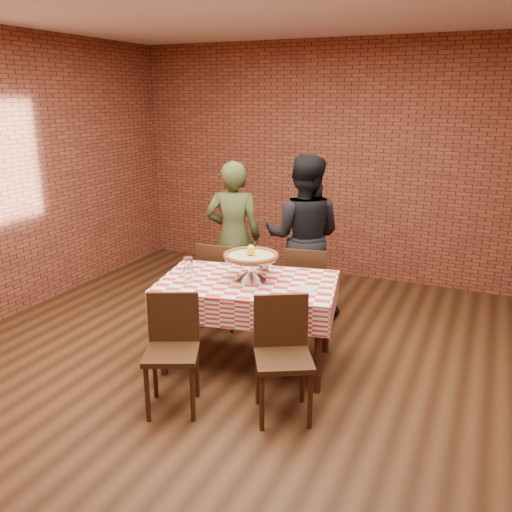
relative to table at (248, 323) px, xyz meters
name	(u,v)px	position (x,y,z in m)	size (l,w,h in m)	color
ground	(234,379)	(0.02, -0.31, -0.38)	(6.00, 6.00, 0.00)	black
back_wall	(341,162)	(0.02, 2.69, 1.08)	(5.50, 5.50, 0.00)	brown
table	(248,323)	(0.00, 0.00, 0.00)	(1.44, 0.86, 0.75)	#391F10
tablecloth	(248,294)	(0.00, 0.00, 0.26)	(1.48, 0.90, 0.25)	red
pizza_stand	(251,268)	(0.02, 0.03, 0.48)	(0.45, 0.45, 0.20)	silver
pizza	(251,256)	(0.02, 0.03, 0.59)	(0.46, 0.46, 0.03)	beige
lemon	(251,250)	(0.02, 0.03, 0.64)	(0.07, 0.07, 0.09)	yellow
water_glass_left	(188,275)	(-0.43, -0.24, 0.45)	(0.08, 0.08, 0.13)	white
water_glass_right	(188,264)	(-0.58, 0.01, 0.45)	(0.08, 0.08, 0.13)	white
side_plate	(305,289)	(0.51, -0.01, 0.39)	(0.16, 0.16, 0.01)	white
sweetener_packet_a	(312,293)	(0.59, -0.06, 0.39)	(0.05, 0.04, 0.01)	white
sweetener_packet_b	(320,291)	(0.63, 0.01, 0.39)	(0.05, 0.04, 0.01)	white
condiment_caddy	(266,264)	(0.04, 0.29, 0.45)	(0.10, 0.08, 0.13)	silver
chair_near_left	(172,356)	(-0.20, -0.87, 0.05)	(0.38, 0.38, 0.86)	#391F10
chair_near_right	(283,361)	(0.57, -0.63, 0.06)	(0.40, 0.40, 0.88)	#391F10
chair_far_left	(223,283)	(-0.58, 0.65, 0.06)	(0.40, 0.40, 0.88)	#391F10
chair_far_right	(308,288)	(0.24, 0.86, 0.06)	(0.40, 0.40, 0.88)	#391F10
diner_olive	(233,237)	(-0.68, 1.09, 0.43)	(0.59, 0.38, 1.61)	#3D4522
diner_black	(303,237)	(0.05, 1.24, 0.47)	(0.82, 0.64, 1.69)	black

